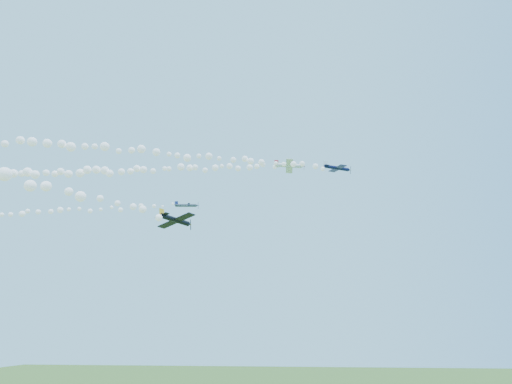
# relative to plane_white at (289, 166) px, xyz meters

# --- Properties ---
(plane_white) EXTENTS (6.78, 7.10, 2.58)m
(plane_white) POSITION_rel_plane_white_xyz_m (0.00, 0.00, 0.00)
(plane_white) COLOR white
(smoke_trail_white) EXTENTS (65.42, 5.13, 2.89)m
(smoke_trail_white) POSITION_rel_plane_white_xyz_m (-34.73, -1.46, -0.29)
(smoke_trail_white) COLOR white
(plane_navy) EXTENTS (6.16, 6.53, 2.31)m
(plane_navy) POSITION_rel_plane_white_xyz_m (9.91, -3.52, -2.32)
(plane_navy) COLOR #0C1035
(smoke_trail_navy) EXTENTS (76.01, 27.66, 2.50)m
(smoke_trail_navy) POSITION_rel_plane_white_xyz_m (-29.79, -17.18, -2.50)
(smoke_trail_navy) COLOR white
(plane_grey) EXTENTS (6.29, 6.41, 2.09)m
(plane_grey) POSITION_rel_plane_white_xyz_m (-26.05, 13.05, -4.45)
(plane_grey) COLOR #36414E
(smoke_trail_grey) EXTENTS (82.76, 3.41, 2.92)m
(smoke_trail_grey) POSITION_rel_plane_white_xyz_m (-69.30, 13.65, -4.85)
(smoke_trail_grey) COLOR white
(plane_black) EXTENTS (7.04, 6.67, 2.39)m
(plane_black) POSITION_rel_plane_white_xyz_m (-18.32, -20.61, -16.92)
(plane_black) COLOR black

